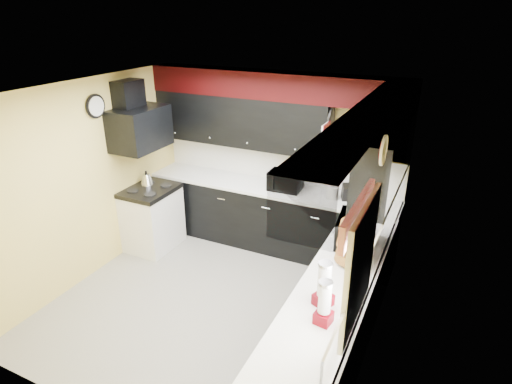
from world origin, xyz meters
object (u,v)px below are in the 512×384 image
microwave (355,230)px  utensil_crock (333,192)px  knife_block (346,192)px  kettle (147,179)px  toaster_oven (285,181)px

microwave → utensil_crock: (-0.54, 1.03, -0.06)m
knife_block → kettle: (-2.72, -0.64, -0.05)m
toaster_oven → knife_block: 0.85m
microwave → utensil_crock: size_ratio=3.17×
utensil_crock → knife_block: size_ratio=0.78×
toaster_oven → kettle: (-1.88, -0.63, -0.07)m
toaster_oven → utensil_crock: 0.68m
microwave → toaster_oven: bearing=42.7°
microwave → utensil_crock: 1.17m
microwave → utensil_crock: microwave is taller
knife_block → kettle: 2.80m
toaster_oven → microwave: microwave is taller
toaster_oven → knife_block: bearing=-0.5°
toaster_oven → utensil_crock: toaster_oven is taller
microwave → kettle: bearing=75.6°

